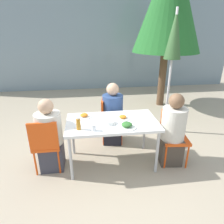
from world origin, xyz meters
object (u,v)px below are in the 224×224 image
(person_left, at_px, (50,138))
(person_right, at_px, (173,132))
(chair_left, at_px, (46,142))
(closed_umbrella, at_px, (173,44))
(drinking_cup, at_px, (94,128))
(chair_far, at_px, (108,117))
(salad_bowl, at_px, (110,122))
(person_far, at_px, (113,116))
(bottle, at_px, (78,124))
(chair_right, at_px, (174,132))

(person_left, xyz_separation_m, person_right, (1.88, -0.12, 0.02))
(chair_left, height_order, person_left, person_left)
(person_right, relative_size, closed_umbrella, 0.49)
(drinking_cup, bearing_deg, chair_far, 72.01)
(chair_left, bearing_deg, salad_bowl, 0.01)
(person_left, bearing_deg, person_far, 31.96)
(chair_left, distance_m, person_far, 1.30)
(closed_umbrella, distance_m, drinking_cup, 2.21)
(person_left, relative_size, person_far, 0.98)
(chair_far, distance_m, drinking_cup, 1.06)
(bottle, bearing_deg, person_far, 55.10)
(chair_far, bearing_deg, person_far, 58.09)
(chair_left, distance_m, person_left, 0.10)
(chair_right, bearing_deg, person_far, -30.44)
(chair_right, bearing_deg, salad_bowl, 9.10)
(chair_far, relative_size, closed_umbrella, 0.36)
(person_left, xyz_separation_m, closed_umbrella, (2.20, 0.94, 1.26))
(chair_right, xyz_separation_m, chair_far, (-0.97, 0.74, 0.00))
(chair_left, bearing_deg, closed_umbrella, 24.61)
(person_right, distance_m, drinking_cup, 1.26)
(chair_left, bearing_deg, person_right, -0.78)
(closed_umbrella, height_order, bottle, closed_umbrella)
(closed_umbrella, bearing_deg, chair_far, -169.19)
(chair_left, distance_m, chair_right, 1.99)
(person_left, height_order, person_right, person_right)
(person_far, distance_m, bottle, 1.07)
(person_far, bearing_deg, drinking_cup, -14.30)
(chair_right, relative_size, person_right, 0.73)
(person_far, relative_size, closed_umbrella, 0.49)
(chair_left, xyz_separation_m, drinking_cup, (0.70, -0.19, 0.29))
(closed_umbrella, height_order, drinking_cup, closed_umbrella)
(drinking_cup, bearing_deg, chair_right, 10.22)
(person_left, distance_m, person_far, 1.22)
(chair_left, bearing_deg, bottle, -14.33)
(chair_left, bearing_deg, person_left, 58.09)
(person_right, xyz_separation_m, closed_umbrella, (0.32, 1.05, 1.24))
(person_far, xyz_separation_m, bottle, (-0.59, -0.85, 0.28))
(chair_far, distance_m, closed_umbrella, 1.80)
(chair_far, xyz_separation_m, closed_umbrella, (1.23, 0.24, 1.28))
(chair_far, relative_size, drinking_cup, 9.33)
(person_left, height_order, person_far, person_far)
(person_left, xyz_separation_m, bottle, (0.44, -0.21, 0.30))
(chair_left, xyz_separation_m, chair_far, (1.02, 0.78, 0.00))
(bottle, bearing_deg, drinking_cup, -17.61)
(person_left, distance_m, chair_far, 1.19)
(chair_far, height_order, salad_bowl, chair_far)
(person_far, height_order, salad_bowl, person_far)
(person_far, bearing_deg, person_right, 56.73)
(person_far, bearing_deg, chair_far, -121.91)
(person_left, distance_m, closed_umbrella, 2.70)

